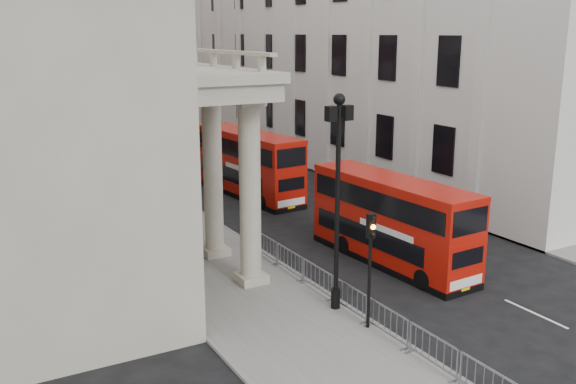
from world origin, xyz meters
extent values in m
plane|color=black|center=(0.00, 0.00, 0.00)|extent=(260.00, 260.00, 0.00)
cube|color=slate|center=(-3.00, 30.00, 0.06)|extent=(6.00, 140.00, 0.12)
cube|color=slate|center=(13.50, 30.00, 0.06)|extent=(3.00, 140.00, 0.12)
cube|color=slate|center=(-0.05, 30.00, 0.07)|extent=(0.20, 140.00, 0.14)
cube|color=#9C9783|center=(-10.50, 18.00, 6.00)|extent=(9.00, 28.00, 12.00)
cube|color=silver|center=(16.00, 32.00, 12.50)|extent=(8.00, 55.00, 25.00)
cube|color=#60605E|center=(6.00, 92.00, 4.00)|extent=(8.00, 8.00, 8.00)
cylinder|color=black|center=(-0.60, 4.00, 0.52)|extent=(0.36, 0.36, 0.80)
cylinder|color=black|center=(-0.60, 4.00, 4.12)|extent=(0.18, 0.18, 8.00)
sphere|color=black|center=(-0.60, 4.00, 8.22)|extent=(0.44, 0.44, 0.44)
cube|color=black|center=(-0.25, 4.00, 7.72)|extent=(0.35, 0.35, 0.55)
cube|color=black|center=(-0.95, 4.00, 7.72)|extent=(0.35, 0.35, 0.55)
cylinder|color=black|center=(-0.60, 20.00, 0.52)|extent=(0.36, 0.36, 0.80)
cylinder|color=black|center=(-0.60, 20.00, 4.12)|extent=(0.18, 0.18, 8.00)
sphere|color=black|center=(-0.60, 20.00, 8.22)|extent=(0.44, 0.44, 0.44)
cube|color=black|center=(-0.25, 20.00, 7.72)|extent=(0.35, 0.35, 0.55)
cube|color=black|center=(-0.95, 20.00, 7.72)|extent=(0.35, 0.35, 0.55)
cylinder|color=black|center=(-0.60, 36.00, 0.52)|extent=(0.36, 0.36, 0.80)
cylinder|color=black|center=(-0.60, 36.00, 4.12)|extent=(0.18, 0.18, 8.00)
sphere|color=black|center=(-0.60, 36.00, 8.22)|extent=(0.44, 0.44, 0.44)
cube|color=black|center=(-0.25, 36.00, 7.72)|extent=(0.35, 0.35, 0.55)
cube|color=black|center=(-0.95, 36.00, 7.72)|extent=(0.35, 0.35, 0.55)
cylinder|color=black|center=(-0.50, 2.00, 1.82)|extent=(0.12, 0.12, 3.40)
cube|color=black|center=(-0.50, 2.00, 3.97)|extent=(0.28, 0.22, 0.90)
sphere|color=black|center=(-0.50, 1.87, 4.27)|extent=(0.18, 0.18, 0.18)
sphere|color=orange|center=(-0.50, 1.87, 3.97)|extent=(0.18, 0.18, 0.18)
sphere|color=black|center=(-0.50, 1.87, 3.67)|extent=(0.18, 0.18, 0.18)
cube|color=gray|center=(-0.35, -1.30, 0.67)|extent=(0.50, 2.30, 1.10)
cube|color=gray|center=(-0.35, 1.05, 0.67)|extent=(0.50, 2.30, 1.10)
cube|color=gray|center=(-0.35, 3.40, 0.67)|extent=(0.50, 2.30, 1.10)
cube|color=gray|center=(-0.35, 5.75, 0.67)|extent=(0.50, 2.30, 1.10)
cube|color=gray|center=(-0.35, 8.10, 0.67)|extent=(0.50, 2.30, 1.10)
cube|color=gray|center=(-0.35, 10.45, 0.67)|extent=(0.50, 2.30, 1.10)
cube|color=#B51208|center=(4.62, 7.29, 1.20)|extent=(2.77, 9.48, 1.78)
cube|color=#B51208|center=(4.62, 7.29, 3.06)|extent=(2.77, 9.48, 1.56)
cube|color=#B51208|center=(4.62, 7.29, 3.95)|extent=(2.81, 9.52, 0.22)
cube|color=black|center=(4.62, 7.29, 0.16)|extent=(2.79, 9.48, 0.31)
cube|color=black|center=(4.62, 7.29, 1.43)|extent=(2.72, 7.70, 0.89)
cube|color=black|center=(4.62, 7.29, 3.14)|extent=(2.79, 8.95, 0.98)
cube|color=white|center=(4.89, 2.63, 0.58)|extent=(1.87, 0.16, 0.40)
cube|color=yellow|center=(4.89, 2.62, 0.29)|extent=(0.49, 0.06, 0.12)
cylinder|color=black|center=(3.80, 3.98, 0.45)|extent=(0.34, 0.91, 0.89)
cylinder|color=black|center=(5.82, 4.10, 0.45)|extent=(0.34, 0.91, 0.89)
cylinder|color=black|center=(3.49, 9.42, 0.45)|extent=(0.34, 0.91, 0.89)
cylinder|color=black|center=(5.50, 9.53, 0.45)|extent=(0.34, 0.91, 0.89)
cube|color=#AF1108|center=(4.36, 22.04, 1.27)|extent=(3.28, 10.05, 1.88)
cube|color=#AF1108|center=(4.36, 22.04, 3.22)|extent=(3.28, 10.05, 1.65)
cube|color=#AF1108|center=(4.36, 22.04, 4.16)|extent=(3.32, 10.09, 0.24)
cube|color=black|center=(4.36, 22.04, 0.16)|extent=(3.30, 10.05, 0.33)
cube|color=black|center=(4.36, 22.04, 1.50)|extent=(3.16, 8.18, 0.94)
cube|color=black|center=(4.36, 22.04, 3.31)|extent=(3.28, 9.49, 1.03)
cube|color=white|center=(4.83, 17.14, 0.61)|extent=(1.97, 0.24, 0.42)
cube|color=yellow|center=(4.83, 17.13, 0.30)|extent=(0.52, 0.09, 0.12)
cylinder|color=black|center=(3.63, 18.52, 0.47)|extent=(0.39, 0.96, 0.94)
cylinder|color=black|center=(5.74, 18.72, 0.47)|extent=(0.39, 0.96, 0.94)
cylinder|color=black|center=(3.08, 24.23, 0.47)|extent=(0.39, 0.96, 0.94)
cylinder|color=black|center=(5.20, 24.43, 0.47)|extent=(0.39, 0.96, 0.94)
imported|color=black|center=(-3.49, 13.96, 0.93)|extent=(0.65, 0.50, 1.62)
imported|color=black|center=(-4.94, 20.94, 1.05)|extent=(1.10, 0.99, 1.87)
imported|color=black|center=(-1.61, 18.38, 0.96)|extent=(0.91, 0.68, 1.67)
camera|label=1|loc=(-13.49, -15.35, 10.56)|focal=40.00mm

